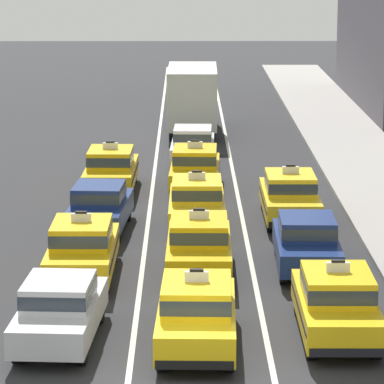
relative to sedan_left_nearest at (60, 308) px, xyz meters
name	(u,v)px	position (x,y,z in m)	size (l,w,h in m)	color
lane_stripe_left_center	(152,188)	(1.73, 16.93, -0.84)	(0.14, 80.00, 0.01)	silver
lane_stripe_center_right	(236,188)	(4.93, 16.93, -0.84)	(0.14, 80.00, 0.01)	silver
sedan_left_nearest	(60,308)	(0.00, 0.00, 0.00)	(2.02, 4.40, 1.58)	black
taxi_left_second	(82,248)	(0.08, 5.25, 0.03)	(1.85, 4.57, 1.96)	black
sedan_left_third	(99,206)	(0.19, 10.41, 0.00)	(2.04, 4.41, 1.58)	black
taxi_left_fourth	(111,169)	(0.20, 16.22, 0.03)	(1.90, 4.59, 1.96)	black
taxi_center_nearest	(197,312)	(3.25, -0.38, 0.03)	(1.95, 4.61, 1.96)	black
taxi_center_second	(199,245)	(3.38, 5.57, 0.03)	(1.89, 4.59, 1.96)	black
taxi_center_third	(197,202)	(3.37, 10.83, 0.03)	(1.85, 4.57, 1.96)	black
taxi_center_fourth	(195,168)	(3.36, 16.45, 0.03)	(1.97, 4.62, 1.96)	black
sedan_center_fifth	(193,144)	(3.31, 21.48, 0.00)	(1.90, 4.36, 1.58)	black
box_truck_center_sixth	(193,97)	(3.35, 29.15, 0.93)	(2.37, 6.99, 3.27)	black
taxi_right_nearest	(336,302)	(6.62, 0.36, 0.03)	(1.86, 4.58, 1.96)	black
sedan_right_second	(307,241)	(6.49, 6.05, 0.00)	(1.87, 4.34, 1.58)	black
taxi_right_third	(290,196)	(6.51, 11.76, 0.03)	(1.85, 4.57, 1.96)	black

